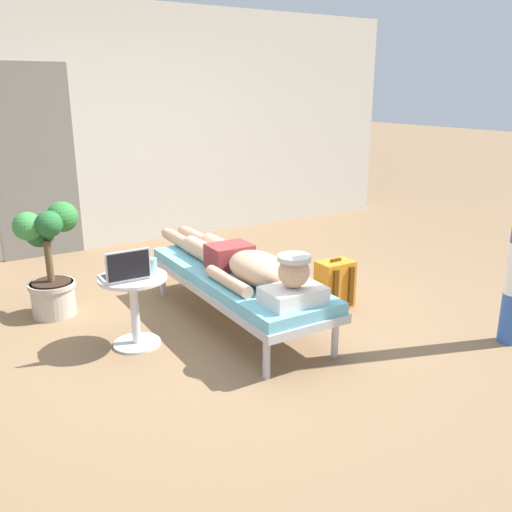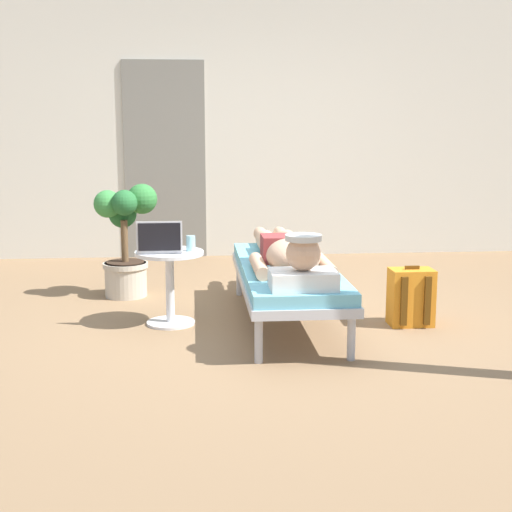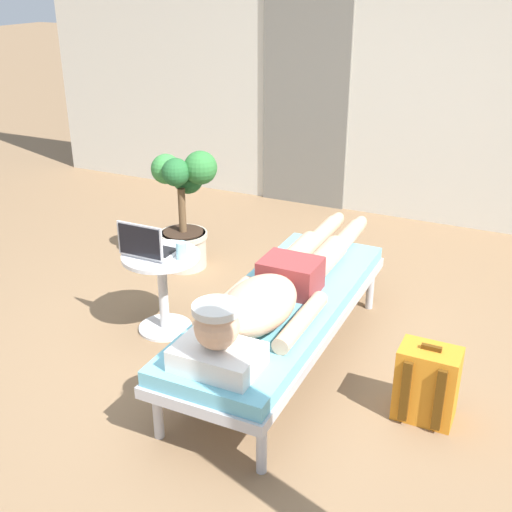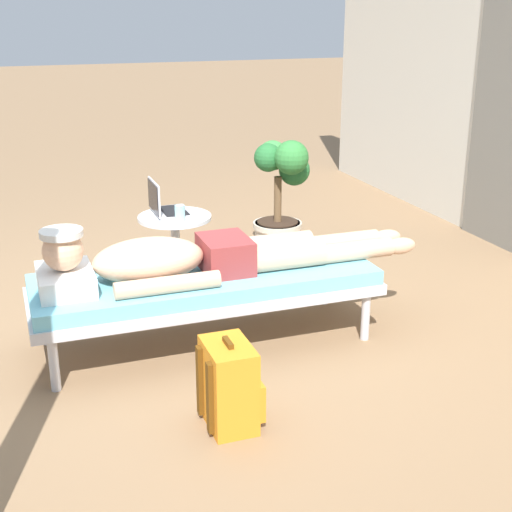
{
  "view_description": "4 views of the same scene",
  "coord_description": "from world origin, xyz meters",
  "px_view_note": "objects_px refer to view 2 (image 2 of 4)",
  "views": [
    {
      "loc": [
        -1.75,
        -3.37,
        1.78
      ],
      "look_at": [
        0.37,
        0.1,
        0.53
      ],
      "focal_mm": 38.44,
      "sensor_mm": 36.0,
      "label": 1
    },
    {
      "loc": [
        -0.44,
        -4.81,
        1.4
      ],
      "look_at": [
        0.01,
        0.26,
        0.46
      ],
      "focal_mm": 50.54,
      "sensor_mm": 36.0,
      "label": 2
    },
    {
      "loc": [
        1.45,
        -2.81,
        2.11
      ],
      "look_at": [
        0.0,
        0.22,
        0.6
      ],
      "focal_mm": 44.95,
      "sensor_mm": 36.0,
      "label": 3
    },
    {
      "loc": [
        3.85,
        -0.88,
        1.84
      ],
      "look_at": [
        0.44,
        0.34,
        0.57
      ],
      "focal_mm": 50.97,
      "sensor_mm": 36.0,
      "label": 4
    }
  ],
  "objects_px": {
    "person_reclining": "(288,253)",
    "lounge_chair": "(287,275)",
    "potted_plant": "(126,238)",
    "drink_glass": "(191,243)",
    "side_table": "(170,275)",
    "laptop": "(160,244)",
    "backpack": "(411,298)"
  },
  "relations": [
    {
      "from": "person_reclining",
      "to": "lounge_chair",
      "type": "bearing_deg",
      "value": 90.0
    },
    {
      "from": "potted_plant",
      "to": "drink_glass",
      "type": "bearing_deg",
      "value": -59.35
    },
    {
      "from": "lounge_chair",
      "to": "side_table",
      "type": "relative_size",
      "value": 3.69
    },
    {
      "from": "lounge_chair",
      "to": "side_table",
      "type": "xyz_separation_m",
      "value": [
        -0.82,
        0.03,
        0.01
      ]
    },
    {
      "from": "laptop",
      "to": "side_table",
      "type": "bearing_deg",
      "value": 40.52
    },
    {
      "from": "backpack",
      "to": "person_reclining",
      "type": "bearing_deg",
      "value": 176.26
    },
    {
      "from": "drink_glass",
      "to": "potted_plant",
      "type": "xyz_separation_m",
      "value": [
        -0.53,
        0.89,
        -0.09
      ]
    },
    {
      "from": "laptop",
      "to": "potted_plant",
      "type": "xyz_separation_m",
      "value": [
        -0.32,
        0.95,
        -0.1
      ]
    },
    {
      "from": "side_table",
      "to": "laptop",
      "type": "height_order",
      "value": "laptop"
    },
    {
      "from": "lounge_chair",
      "to": "backpack",
      "type": "relative_size",
      "value": 4.55
    },
    {
      "from": "side_table",
      "to": "backpack",
      "type": "bearing_deg",
      "value": -5.7
    },
    {
      "from": "potted_plant",
      "to": "side_table",
      "type": "bearing_deg",
      "value": -66.97
    },
    {
      "from": "side_table",
      "to": "backpack",
      "type": "xyz_separation_m",
      "value": [
        1.68,
        -0.17,
        -0.16
      ]
    },
    {
      "from": "drink_glass",
      "to": "backpack",
      "type": "height_order",
      "value": "drink_glass"
    },
    {
      "from": "potted_plant",
      "to": "person_reclining",
      "type": "bearing_deg",
      "value": -39.94
    },
    {
      "from": "person_reclining",
      "to": "potted_plant",
      "type": "bearing_deg",
      "value": 140.06
    },
    {
      "from": "laptop",
      "to": "drink_glass",
      "type": "xyz_separation_m",
      "value": [
        0.21,
        0.05,
        -0.0
      ]
    },
    {
      "from": "lounge_chair",
      "to": "side_table",
      "type": "distance_m",
      "value": 0.82
    },
    {
      "from": "person_reclining",
      "to": "side_table",
      "type": "bearing_deg",
      "value": 172.27
    },
    {
      "from": "lounge_chair",
      "to": "laptop",
      "type": "height_order",
      "value": "laptop"
    },
    {
      "from": "person_reclining",
      "to": "potted_plant",
      "type": "relative_size",
      "value": 2.36
    },
    {
      "from": "laptop",
      "to": "potted_plant",
      "type": "bearing_deg",
      "value": 108.71
    },
    {
      "from": "lounge_chair",
      "to": "drink_glass",
      "type": "height_order",
      "value": "drink_glass"
    },
    {
      "from": "backpack",
      "to": "potted_plant",
      "type": "distance_m",
      "value": 2.34
    },
    {
      "from": "person_reclining",
      "to": "laptop",
      "type": "xyz_separation_m",
      "value": [
        -0.88,
        0.06,
        0.06
      ]
    },
    {
      "from": "person_reclining",
      "to": "laptop",
      "type": "distance_m",
      "value": 0.89
    },
    {
      "from": "backpack",
      "to": "drink_glass",
      "type": "bearing_deg",
      "value": 173.76
    },
    {
      "from": "side_table",
      "to": "laptop",
      "type": "bearing_deg",
      "value": -139.48
    },
    {
      "from": "side_table",
      "to": "person_reclining",
      "type": "bearing_deg",
      "value": -7.73
    },
    {
      "from": "side_table",
      "to": "potted_plant",
      "type": "distance_m",
      "value": 0.98
    },
    {
      "from": "lounge_chair",
      "to": "person_reclining",
      "type": "bearing_deg",
      "value": -90.0
    },
    {
      "from": "backpack",
      "to": "potted_plant",
      "type": "relative_size",
      "value": 0.46
    }
  ]
}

